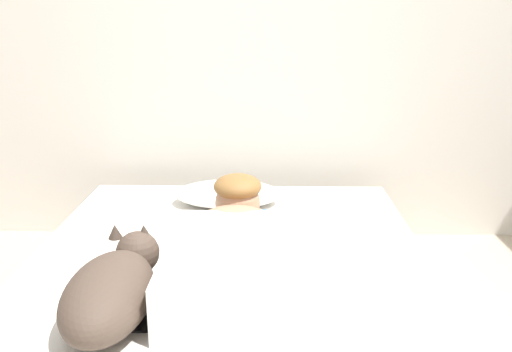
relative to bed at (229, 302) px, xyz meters
The scene contains 7 objects.
back_wall 1.60m from the bed, 81.15° to the left, with size 4.72×0.12×2.50m.
bed is the anchor object (origin of this frame).
pillow 0.67m from the bed, 94.23° to the left, with size 0.52×0.32×0.11m, color white.
person_lying 0.32m from the bed, 79.08° to the right, with size 0.43×0.92×0.27m.
dog 0.61m from the bed, 126.64° to the right, with size 0.26×0.57×0.21m.
coffee_cup 0.40m from the bed, 67.14° to the left, with size 0.12×0.09×0.07m.
cell_phone 0.53m from the bed, 118.03° to the right, with size 0.07×0.14×0.01m, color black.
Camera 1 is at (-0.04, -1.39, 1.27)m, focal length 38.07 mm.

